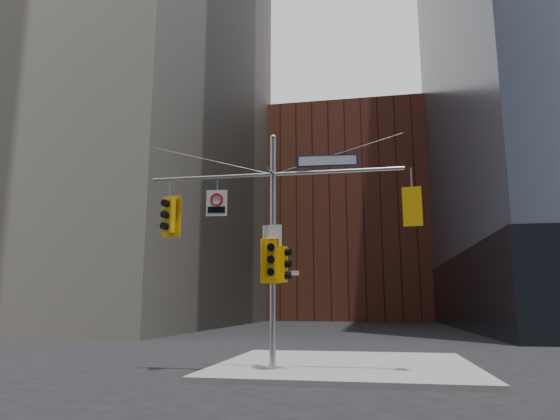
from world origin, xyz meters
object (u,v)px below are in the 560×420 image
(signal_assembly, at_px, (273,224))
(traffic_light_pole_front, at_px, (271,260))
(traffic_light_pole_side, at_px, (283,264))
(traffic_light_west_arm, at_px, (169,216))
(regulatory_sign_arm, at_px, (217,202))
(traffic_light_east_arm, at_px, (413,207))
(street_sign_blade, at_px, (327,161))

(signal_assembly, relative_size, traffic_light_pole_front, 5.96)
(signal_assembly, bearing_deg, traffic_light_pole_front, -90.24)
(signal_assembly, xyz_separation_m, traffic_light_pole_side, (0.32, -0.00, -1.22))
(traffic_light_west_arm, relative_size, traffic_light_pole_front, 1.02)
(traffic_light_west_arm, distance_m, traffic_light_pole_side, 4.06)
(traffic_light_pole_front, height_order, regulatory_sign_arm, regulatory_sign_arm)
(traffic_light_west_arm, xyz_separation_m, regulatory_sign_arm, (1.60, -0.03, 0.38))
(traffic_light_east_arm, bearing_deg, traffic_light_pole_side, 7.87)
(traffic_light_east_arm, bearing_deg, regulatory_sign_arm, 8.03)
(traffic_light_west_arm, xyz_separation_m, traffic_light_pole_side, (3.73, -0.02, -1.60))
(regulatory_sign_arm, bearing_deg, traffic_light_pole_side, -4.72)
(signal_assembly, height_order, regulatory_sign_arm, signal_assembly)
(traffic_light_east_arm, height_order, street_sign_blade, street_sign_blade)
(signal_assembly, bearing_deg, traffic_light_pole_side, -0.34)
(signal_assembly, bearing_deg, regulatory_sign_arm, -179.36)
(traffic_light_east_arm, bearing_deg, street_sign_blade, 7.78)
(traffic_light_pole_front, relative_size, regulatory_sign_arm, 1.61)
(traffic_light_pole_side, bearing_deg, signal_assembly, 101.20)
(signal_assembly, height_order, street_sign_blade, signal_assembly)
(signal_assembly, distance_m, traffic_light_pole_front, 1.15)
(traffic_light_west_arm, distance_m, traffic_light_pole_front, 3.74)
(regulatory_sign_arm, bearing_deg, traffic_light_east_arm, -5.00)
(traffic_light_east_arm, distance_m, street_sign_blade, 2.92)
(traffic_light_west_arm, height_order, street_sign_blade, street_sign_blade)
(traffic_light_pole_side, xyz_separation_m, street_sign_blade, (1.38, 0.01, 3.15))
(traffic_light_west_arm, height_order, traffic_light_east_arm, traffic_light_west_arm)
(traffic_light_west_arm, height_order, traffic_light_pole_front, traffic_light_west_arm)
(traffic_light_west_arm, bearing_deg, street_sign_blade, 11.69)
(signal_assembly, bearing_deg, traffic_light_east_arm, 0.02)
(traffic_light_pole_side, height_order, traffic_light_pole_front, traffic_light_pole_front)
(signal_assembly, distance_m, traffic_light_east_arm, 4.20)
(traffic_light_west_arm, xyz_separation_m, traffic_light_east_arm, (7.59, -0.01, 0.00))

